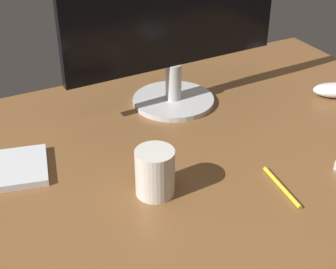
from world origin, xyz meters
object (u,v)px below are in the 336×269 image
coffee_mug (155,172)px  pen (282,187)px  monitor (174,14)px  computer_mouse (336,90)px

coffee_mug → pen: 24.62cm
coffee_mug → pen: coffee_mug is taller
monitor → coffee_mug: monitor is taller
monitor → computer_mouse: 46.74cm
computer_mouse → pen: size_ratio=0.88×
monitor → pen: monitor is taller
monitor → computer_mouse: (38.57, -15.96, -21.03)cm
monitor → pen: (1.93, -40.81, -22.33)cm
computer_mouse → pen: computer_mouse is taller
monitor → coffee_mug: size_ratio=5.86×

